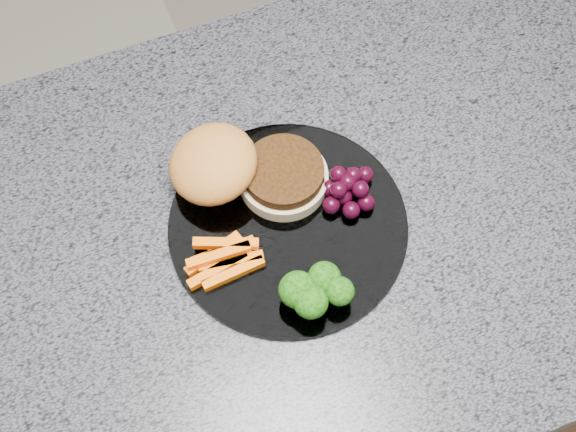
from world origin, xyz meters
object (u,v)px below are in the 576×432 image
at_px(island_cabinet, 347,331).
at_px(burger, 238,170).
at_px(plate, 288,226).
at_px(grape_bunch, 346,188).

xyz_separation_m(island_cabinet, burger, (-0.13, 0.07, 0.50)).
xyz_separation_m(plate, burger, (-0.03, 0.07, 0.03)).
bearing_deg(burger, island_cabinet, -16.81).
bearing_deg(island_cabinet, grape_bunch, 166.05).
height_order(island_cabinet, burger, burger).
height_order(island_cabinet, plate, plate).
height_order(plate, grape_bunch, grape_bunch).
relative_size(burger, grape_bunch, 2.59).
relative_size(island_cabinet, grape_bunch, 17.02).
bearing_deg(burger, grape_bunch, -20.44).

